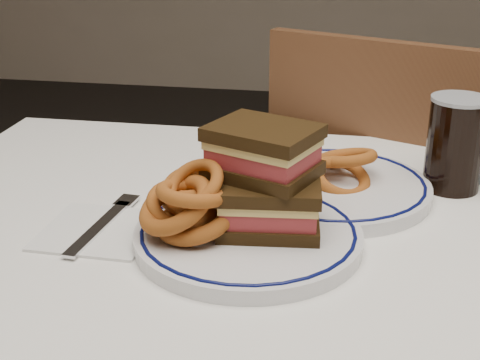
% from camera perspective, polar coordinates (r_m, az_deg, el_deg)
% --- Properties ---
extents(dining_table, '(1.27, 0.87, 0.75)m').
position_cam_1_polar(dining_table, '(0.93, 6.84, -10.81)').
color(dining_table, silver).
rests_on(dining_table, floor).
extents(chair_far, '(0.56, 0.56, 0.93)m').
position_cam_1_polar(chair_far, '(1.49, 12.10, -3.89)').
color(chair_far, '#442515').
rests_on(chair_far, floor).
extents(main_plate, '(0.29, 0.29, 0.02)m').
position_cam_1_polar(main_plate, '(0.86, 0.69, -4.76)').
color(main_plate, silver).
rests_on(main_plate, dining_table).
extents(reuben_sandwich, '(0.16, 0.14, 0.13)m').
position_cam_1_polar(reuben_sandwich, '(0.84, 2.24, 0.16)').
color(reuben_sandwich, black).
rests_on(reuben_sandwich, main_plate).
extents(onion_rings_main, '(0.13, 0.15, 0.14)m').
position_cam_1_polar(onion_rings_main, '(0.84, -4.37, -1.92)').
color(onion_rings_main, brown).
rests_on(onion_rings_main, main_plate).
extents(ketchup_ramekin, '(0.06, 0.06, 0.03)m').
position_cam_1_polar(ketchup_ramekin, '(0.94, 0.94, -0.46)').
color(ketchup_ramekin, white).
rests_on(ketchup_ramekin, main_plate).
extents(beer_mug, '(0.13, 0.09, 0.14)m').
position_cam_1_polar(beer_mug, '(1.05, 18.08, 3.02)').
color(beer_mug, black).
rests_on(beer_mug, dining_table).
extents(far_plate, '(0.30, 0.30, 0.02)m').
position_cam_1_polar(far_plate, '(1.01, 7.77, -0.55)').
color(far_plate, silver).
rests_on(far_plate, dining_table).
extents(onion_rings_far, '(0.14, 0.12, 0.08)m').
position_cam_1_polar(onion_rings_far, '(1.01, 8.10, 1.23)').
color(onion_rings_far, brown).
rests_on(onion_rings_far, far_plate).
extents(napkin_fork, '(0.15, 0.19, 0.01)m').
position_cam_1_polar(napkin_fork, '(0.91, -11.86, -4.07)').
color(napkin_fork, silver).
rests_on(napkin_fork, dining_table).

